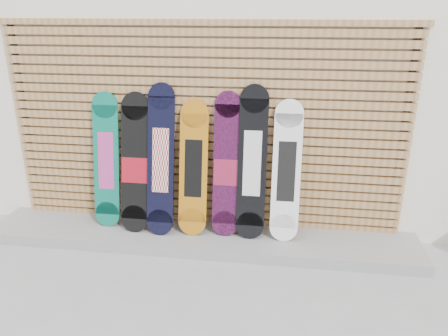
{
  "coord_description": "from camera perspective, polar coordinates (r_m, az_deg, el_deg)",
  "views": [
    {
      "loc": [
        0.68,
        -3.4,
        2.43
      ],
      "look_at": [
        0.1,
        0.75,
        0.85
      ],
      "focal_mm": 35.0,
      "sensor_mm": 36.0,
      "label": 1
    }
  ],
  "objects": [
    {
      "name": "snowboard_0",
      "position": [
        4.87,
        -15.12,
        0.93
      ],
      "size": [
        0.28,
        0.28,
        1.46
      ],
      "color": "#0B6D57",
      "rests_on": "concrete_step"
    },
    {
      "name": "ground",
      "position": [
        4.23,
        -2.82,
        -14.39
      ],
      "size": [
        80.0,
        80.0,
        0.0
      ],
      "primitive_type": "plane",
      "color": "#9A9A9D",
      "rests_on": "ground"
    },
    {
      "name": "snowboard_2",
      "position": [
        4.59,
        -8.27,
        1.0
      ],
      "size": [
        0.28,
        0.39,
        1.57
      ],
      "color": "black",
      "rests_on": "concrete_step"
    },
    {
      "name": "snowboard_1",
      "position": [
        4.71,
        -11.55,
        0.49
      ],
      "size": [
        0.3,
        0.37,
        1.46
      ],
      "color": "black",
      "rests_on": "concrete_step"
    },
    {
      "name": "slat_wall",
      "position": [
        4.61,
        -2.68,
        5.27
      ],
      "size": [
        4.26,
        0.08,
        2.29
      ],
      "color": "#A57644",
      "rests_on": "ground"
    },
    {
      "name": "concrete_step",
      "position": [
        4.79,
        -3.1,
        -9.03
      ],
      "size": [
        4.6,
        0.7,
        0.12
      ],
      "primitive_type": "cube",
      "color": "gray",
      "rests_on": "ground"
    },
    {
      "name": "snowboard_4",
      "position": [
        4.51,
        0.33,
        0.23
      ],
      "size": [
        0.28,
        0.31,
        1.5
      ],
      "color": "black",
      "rests_on": "concrete_step"
    },
    {
      "name": "building",
      "position": [
        6.93,
        6.7,
        15.29
      ],
      "size": [
        12.0,
        5.0,
        3.6
      ],
      "primitive_type": "cube",
      "color": "white",
      "rests_on": "ground"
    },
    {
      "name": "snowboard_5",
      "position": [
        4.46,
        3.7,
        0.6
      ],
      "size": [
        0.29,
        0.34,
        1.57
      ],
      "color": "black",
      "rests_on": "concrete_step"
    },
    {
      "name": "snowboard_3",
      "position": [
        4.56,
        -4.01,
        -0.06
      ],
      "size": [
        0.3,
        0.35,
        1.4
      ],
      "color": "#B66D13",
      "rests_on": "concrete_step"
    },
    {
      "name": "snowboard_6",
      "position": [
        4.47,
        8.16,
        -0.46
      ],
      "size": [
        0.29,
        0.33,
        1.43
      ],
      "color": "white",
      "rests_on": "concrete_step"
    }
  ]
}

